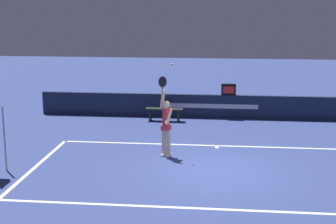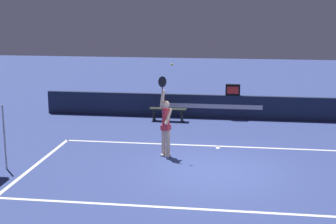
{
  "view_description": "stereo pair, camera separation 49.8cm",
  "coord_description": "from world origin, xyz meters",
  "px_view_note": "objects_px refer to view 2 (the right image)",
  "views": [
    {
      "loc": [
        0.06,
        -13.57,
        4.66
      ],
      "look_at": [
        -1.54,
        1.46,
        1.36
      ],
      "focal_mm": 53.08,
      "sensor_mm": 36.0,
      "label": 1
    },
    {
      "loc": [
        0.55,
        -13.51,
        4.66
      ],
      "look_at": [
        -1.54,
        1.46,
        1.36
      ],
      "focal_mm": 53.08,
      "sensor_mm": 36.0,
      "label": 2
    }
  ],
  "objects_px": {
    "tennis_ball": "(172,65)",
    "courtside_bench_near": "(168,111)",
    "speed_display": "(233,90)",
    "tennis_player": "(166,123)"
  },
  "relations": [
    {
      "from": "speed_display",
      "to": "tennis_ball",
      "type": "relative_size",
      "value": 8.41
    },
    {
      "from": "speed_display",
      "to": "tennis_player",
      "type": "distance_m",
      "value": 5.9
    },
    {
      "from": "tennis_ball",
      "to": "courtside_bench_near",
      "type": "xyz_separation_m",
      "value": [
        -0.77,
        4.68,
        -2.48
      ]
    },
    {
      "from": "courtside_bench_near",
      "to": "tennis_player",
      "type": "bearing_deg",
      "value": -82.92
    },
    {
      "from": "tennis_player",
      "to": "tennis_ball",
      "type": "height_order",
      "value": "tennis_ball"
    },
    {
      "from": "speed_display",
      "to": "tennis_ball",
      "type": "xyz_separation_m",
      "value": [
        -1.81,
        -5.49,
        1.67
      ]
    },
    {
      "from": "tennis_ball",
      "to": "courtside_bench_near",
      "type": "height_order",
      "value": "tennis_ball"
    },
    {
      "from": "tennis_player",
      "to": "courtside_bench_near",
      "type": "height_order",
      "value": "tennis_player"
    },
    {
      "from": "speed_display",
      "to": "tennis_player",
      "type": "height_order",
      "value": "tennis_player"
    },
    {
      "from": "speed_display",
      "to": "tennis_player",
      "type": "xyz_separation_m",
      "value": [
        -1.99,
        -5.55,
        -0.15
      ]
    }
  ]
}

